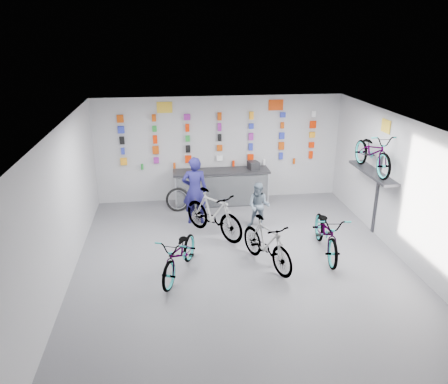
{
  "coord_description": "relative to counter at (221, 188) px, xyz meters",
  "views": [
    {
      "loc": [
        -1.42,
        -8.04,
        4.7
      ],
      "look_at": [
        -0.2,
        1.4,
        1.15
      ],
      "focal_mm": 35.0,
      "sensor_mm": 36.0,
      "label": 1
    }
  ],
  "objects": [
    {
      "name": "sign_right",
      "position": [
        1.6,
        0.44,
        2.23
      ],
      "size": [
        0.42,
        0.02,
        0.3
      ],
      "primitive_type": "cube",
      "color": "#DD430F",
      "rests_on": "wall_back"
    },
    {
      "name": "sign_left",
      "position": [
        -1.5,
        0.44,
        2.23
      ],
      "size": [
        0.42,
        0.02,
        0.3
      ],
      "primitive_type": "cube",
      "color": "gold",
      "rests_on": "wall_back"
    },
    {
      "name": "bike_wall",
      "position": [
        3.25,
        -2.34,
        1.57
      ],
      "size": [
        0.63,
        1.8,
        0.95
      ],
      "primitive_type": "imported",
      "color": "gray",
      "rests_on": "wall_bracket"
    },
    {
      "name": "sign_side",
      "position": [
        3.48,
        -2.34,
        2.16
      ],
      "size": [
        0.02,
        0.4,
        0.3
      ],
      "primitive_type": "cube",
      "color": "gold",
      "rests_on": "wall_right"
    },
    {
      "name": "bike_service",
      "position": [
        -0.44,
        -2.03,
        0.09
      ],
      "size": [
        1.59,
        1.83,
        1.14
      ],
      "primitive_type": "imported",
      "rotation": [
        0.0,
        0.0,
        0.66
      ],
      "color": "gray",
      "rests_on": "floor"
    },
    {
      "name": "merch_wall",
      "position": [
        -0.08,
        0.39,
        1.29
      ],
      "size": [
        5.58,
        0.08,
        1.56
      ],
      "color": "#FFA21A",
      "rests_on": "wall_back"
    },
    {
      "name": "bike_left",
      "position": [
        -1.3,
        -3.75,
        -0.02
      ],
      "size": [
        1.24,
        1.88,
        0.94
      ],
      "primitive_type": "imported",
      "rotation": [
        0.0,
        0.0,
        -0.38
      ],
      "color": "gray",
      "rests_on": "floor"
    },
    {
      "name": "floor",
      "position": [
        0.0,
        -3.54,
        -0.49
      ],
      "size": [
        8.0,
        8.0,
        0.0
      ],
      "primitive_type": "plane",
      "color": "#545459",
      "rests_on": "ground"
    },
    {
      "name": "register",
      "position": [
        0.92,
        0.01,
        0.62
      ],
      "size": [
        0.35,
        0.36,
        0.22
      ],
      "primitive_type": "cube",
      "rotation": [
        0.0,
        0.0,
        0.26
      ],
      "color": "black",
      "rests_on": "counter"
    },
    {
      "name": "customer",
      "position": [
        0.73,
        -1.72,
        0.1
      ],
      "size": [
        0.7,
        0.64,
        1.18
      ],
      "primitive_type": "imported",
      "rotation": [
        0.0,
        0.0,
        -0.41
      ],
      "color": "slate",
      "rests_on": "floor"
    },
    {
      "name": "ceiling",
      "position": [
        0.0,
        -3.54,
        2.51
      ],
      "size": [
        8.0,
        8.0,
        0.0
      ],
      "primitive_type": "plane",
      "rotation": [
        3.14,
        0.0,
        0.0
      ],
      "color": "white",
      "rests_on": "wall_back"
    },
    {
      "name": "clerk",
      "position": [
        -0.83,
        -1.21,
        0.39
      ],
      "size": [
        0.66,
        0.45,
        1.76
      ],
      "primitive_type": "imported",
      "rotation": [
        0.0,
        0.0,
        3.09
      ],
      "color": "#191651",
      "rests_on": "floor"
    },
    {
      "name": "wall_front",
      "position": [
        0.0,
        -7.54,
        1.01
      ],
      "size": [
        7.0,
        0.0,
        7.0
      ],
      "primitive_type": "plane",
      "rotation": [
        -1.57,
        0.0,
        0.0
      ],
      "color": "#B3B3B6",
      "rests_on": "floor"
    },
    {
      "name": "wall_bracket",
      "position": [
        3.33,
        -2.34,
        0.98
      ],
      "size": [
        0.39,
        1.9,
        2.0
      ],
      "color": "#333338",
      "rests_on": "wall_right"
    },
    {
      "name": "bike_center",
      "position": [
        0.51,
        -3.61,
        0.04
      ],
      "size": [
        1.13,
        1.79,
        1.05
      ],
      "primitive_type": "imported",
      "rotation": [
        0.0,
        0.0,
        0.4
      ],
      "color": "gray",
      "rests_on": "floor"
    },
    {
      "name": "wall_left",
      "position": [
        -3.5,
        -3.54,
        1.01
      ],
      "size": [
        0.0,
        8.0,
        8.0
      ],
      "primitive_type": "plane",
      "rotation": [
        1.57,
        0.0,
        1.57
      ],
      "color": "#B3B3B6",
      "rests_on": "floor"
    },
    {
      "name": "counter",
      "position": [
        0.0,
        0.0,
        0.0
      ],
      "size": [
        2.7,
        0.66,
        1.0
      ],
      "color": "black",
      "rests_on": "floor"
    },
    {
      "name": "wall_right",
      "position": [
        3.5,
        -3.54,
        1.01
      ],
      "size": [
        0.0,
        8.0,
        8.0
      ],
      "primitive_type": "plane",
      "rotation": [
        1.57,
        0.0,
        -1.57
      ],
      "color": "#B3B3B6",
      "rests_on": "floor"
    },
    {
      "name": "spare_wheel",
      "position": [
        -1.25,
        -0.37,
        -0.16
      ],
      "size": [
        0.66,
        0.21,
        0.66
      ],
      "rotation": [
        0.0,
        0.0,
        0.03
      ],
      "color": "black",
      "rests_on": "floor"
    },
    {
      "name": "bike_right",
      "position": [
        1.94,
        -3.25,
        0.03
      ],
      "size": [
        0.9,
        2.02,
        1.03
      ],
      "primitive_type": "imported",
      "rotation": [
        0.0,
        0.0,
        -0.11
      ],
      "color": "gray",
      "rests_on": "floor"
    },
    {
      "name": "wall_back",
      "position": [
        0.0,
        0.46,
        1.01
      ],
      "size": [
        7.0,
        0.0,
        7.0
      ],
      "primitive_type": "plane",
      "rotation": [
        1.57,
        0.0,
        0.0
      ],
      "color": "#B3B3B6",
      "rests_on": "floor"
    }
  ]
}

